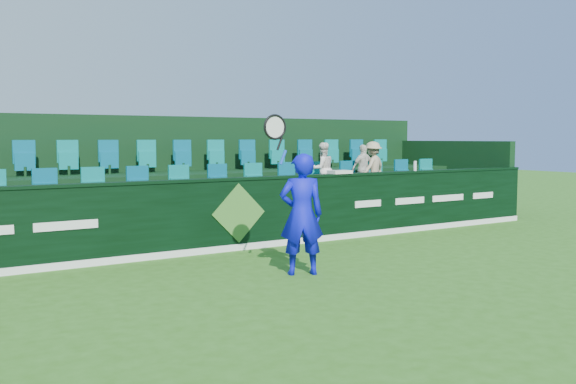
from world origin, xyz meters
TOP-DOWN VIEW (x-y plane):
  - ground at (0.00, 0.00)m, footprint 60.00×60.00m
  - sponsor_hoarding at (0.00, 4.00)m, footprint 16.00×0.25m
  - stand_tier_front at (0.00, 5.10)m, footprint 16.00×2.00m
  - stand_tier_back at (0.00, 7.00)m, footprint 16.00×1.80m
  - stand_rear at (0.00, 7.44)m, footprint 16.00×4.10m
  - seat_row_front at (0.00, 5.50)m, footprint 13.50×0.50m
  - seat_row_back at (0.00, 7.30)m, footprint 13.50×0.50m
  - tennis_player at (-0.20, 1.54)m, footprint 1.18×0.67m
  - spectator_left at (2.81, 5.12)m, footprint 0.63×0.52m
  - spectator_middle at (3.99, 5.12)m, footprint 0.66×0.28m
  - spectator_right at (4.27, 5.12)m, footprint 0.88×0.68m
  - towel at (2.43, 4.00)m, footprint 0.45×0.29m
  - drinks_bottle at (4.55, 4.00)m, footprint 0.07×0.07m

SIDE VIEW (x-z plane):
  - ground at x=0.00m, z-range 0.00..0.00m
  - stand_tier_front at x=0.00m, z-range 0.00..0.80m
  - stand_tier_back at x=0.00m, z-range 0.00..1.30m
  - sponsor_hoarding at x=0.00m, z-range 0.00..1.35m
  - tennis_player at x=-0.20m, z-range -0.30..2.18m
  - seat_row_front at x=0.00m, z-range 0.80..1.40m
  - stand_rear at x=0.00m, z-range -0.08..2.52m
  - spectator_middle at x=3.99m, z-range 0.80..1.93m
  - towel at x=2.43m, z-range 1.35..1.42m
  - spectator_left at x=2.81m, z-range 0.80..1.98m
  - spectator_right at x=4.27m, z-range 0.80..2.00m
  - drinks_bottle at x=4.55m, z-range 1.35..1.57m
  - seat_row_back at x=0.00m, z-range 1.30..1.90m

